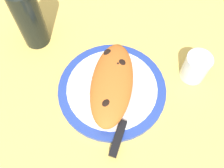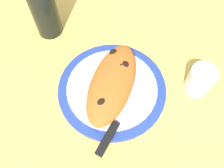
% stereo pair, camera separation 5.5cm
% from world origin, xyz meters
% --- Properties ---
extents(ground_plane, '(1.50, 1.50, 0.03)m').
position_xyz_m(ground_plane, '(0.00, 0.00, -0.01)').
color(ground_plane, '#DBB756').
extents(plate, '(0.31, 0.31, 0.02)m').
position_xyz_m(plate, '(0.00, 0.00, 0.01)').
color(plate, '#233D99').
rests_on(plate, ground_plane).
extents(calzone, '(0.28, 0.19, 0.05)m').
position_xyz_m(calzone, '(-0.00, 0.00, 0.04)').
color(calzone, '#C16023').
rests_on(calzone, plate).
extents(fork, '(0.16, 0.03, 0.00)m').
position_xyz_m(fork, '(-0.01, -0.06, 0.02)').
color(fork, silver).
rests_on(fork, plate).
extents(knife, '(0.24, 0.05, 0.01)m').
position_xyz_m(knife, '(0.09, 0.07, 0.02)').
color(knife, silver).
rests_on(knife, plate).
extents(water_glass, '(0.07, 0.07, 0.08)m').
position_xyz_m(water_glass, '(-0.15, 0.19, 0.04)').
color(water_glass, silver).
rests_on(water_glass, ground_plane).
extents(wine_bottle, '(0.08, 0.08, 0.28)m').
position_xyz_m(wine_bottle, '(-0.06, -0.30, 0.11)').
color(wine_bottle, black).
rests_on(wine_bottle, ground_plane).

